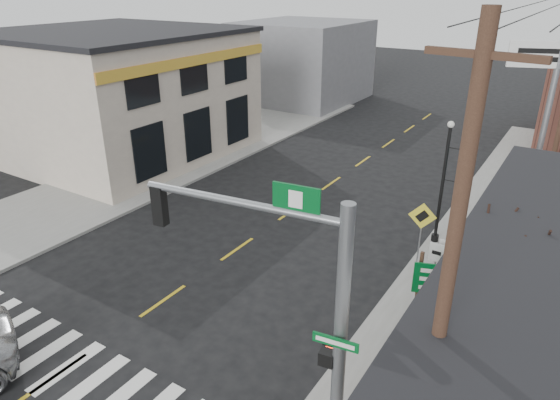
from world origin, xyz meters
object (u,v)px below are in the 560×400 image
Objects in this scene: traffic_signal_pole at (309,300)px; utility_pole_near at (444,304)px; bare_tree at (518,229)px; dance_center_sign at (553,87)px; guide_sign at (440,288)px; lamp_post at (446,174)px; fire_hydrant at (420,338)px.

utility_pole_near reaches higher than traffic_signal_pole.
dance_center_sign is at bearing 93.11° from bare_tree.
traffic_signal_pole is 5.36m from guide_sign.
bare_tree is at bearing -105.90° from dance_center_sign.
utility_pole_near reaches higher than lamp_post.
bare_tree is at bearing -41.95° from lamp_post.
bare_tree is at bearing 21.53° from fire_hydrant.
lamp_post reaches higher than guide_sign.
utility_pole_near is at bearing -108.74° from dance_center_sign.
traffic_signal_pole is 8.23× the size of fire_hydrant.
traffic_signal_pole is at bearing -178.44° from utility_pole_near.
utility_pole_near reaches higher than bare_tree.
utility_pole_near reaches higher than guide_sign.
bare_tree reaches higher than lamp_post.
dance_center_sign is at bearing 74.19° from lamp_post.
utility_pole_near is (2.59, -0.29, 1.07)m from traffic_signal_pole.
lamp_post is 0.53× the size of utility_pole_near.
lamp_post is at bearing 85.18° from guide_sign.
dance_center_sign is (2.64, 3.71, 2.89)m from lamp_post.
utility_pole_near is at bearing -95.07° from bare_tree.
dance_center_sign is 14.64m from utility_pole_near.
fire_hydrant is 0.15× the size of lamp_post.
fire_hydrant is 6.25m from utility_pole_near.
fire_hydrant is at bearing -125.42° from guide_sign.
traffic_signal_pole is 1.21× the size of bare_tree.
bare_tree reaches higher than guide_sign.
lamp_post is (-0.12, 10.61, -0.81)m from traffic_signal_pole.
traffic_signal_pole is 1.26× the size of lamp_post.
guide_sign is at bearing 74.77° from fire_hydrant.
fire_hydrant is at bearing 65.34° from traffic_signal_pole.
traffic_signal_pole is 10.64m from lamp_post.
guide_sign is 10.38m from dance_center_sign.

